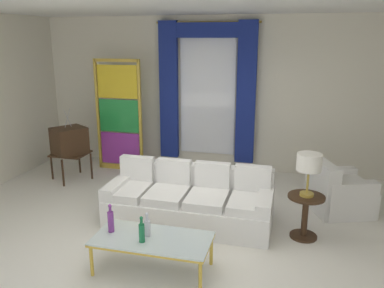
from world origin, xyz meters
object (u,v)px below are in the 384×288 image
object	(u,v)px
bottle_blue_decanter	(111,220)
round_side_table	(305,213)
stained_glass_divider	(119,118)
peacock_figurine	(131,168)
coffee_table	(152,240)
armchair_white	(337,193)
table_lamp_brass	(309,164)
couch_white_long	(190,201)
vintage_tv	(69,142)
bottle_amber_squat	(142,232)
bottle_crystal_tall	(147,227)

from	to	relation	value
bottle_blue_decanter	round_side_table	bearing A→B (deg)	28.86
stained_glass_divider	peacock_figurine	bearing A→B (deg)	-48.98
coffee_table	peacock_figurine	distance (m)	3.08
armchair_white	peacock_figurine	world-z (taller)	armchair_white
coffee_table	table_lamp_brass	world-z (taller)	table_lamp_brass
couch_white_long	vintage_tv	xyz separation A→B (m)	(-2.60, 1.13, 0.42)
stained_glass_divider	round_side_table	size ratio (longest dim) A/B	3.70
vintage_tv	table_lamp_brass	distance (m)	4.38
couch_white_long	bottle_amber_squat	bearing A→B (deg)	-96.72
vintage_tv	stained_glass_divider	bearing A→B (deg)	49.68
bottle_blue_decanter	peacock_figurine	size ratio (longest dim) A/B	0.57
bottle_amber_squat	table_lamp_brass	size ratio (longest dim) A/B	0.54
table_lamp_brass	bottle_blue_decanter	bearing A→B (deg)	-151.14
bottle_blue_decanter	bottle_amber_squat	xyz separation A→B (m)	(0.43, -0.13, -0.02)
couch_white_long	stained_glass_divider	distance (m)	2.82
armchair_white	coffee_table	bearing A→B (deg)	-134.55
bottle_amber_squat	bottle_blue_decanter	bearing A→B (deg)	163.08
bottle_amber_squat	armchair_white	distance (m)	3.25
bottle_amber_squat	bottle_crystal_tall	bearing A→B (deg)	85.81
stained_glass_divider	couch_white_long	bearing A→B (deg)	-44.25
bottle_crystal_tall	vintage_tv	distance (m)	3.44
armchair_white	table_lamp_brass	xyz separation A→B (m)	(-0.49, -0.98, 0.74)
stained_glass_divider	peacock_figurine	distance (m)	1.06
coffee_table	bottle_blue_decanter	size ratio (longest dim) A/B	3.86
stained_glass_divider	round_side_table	world-z (taller)	stained_glass_divider
vintage_tv	peacock_figurine	distance (m)	1.23
stained_glass_divider	bottle_amber_squat	bearing A→B (deg)	-61.89
bottle_crystal_tall	bottle_amber_squat	world-z (taller)	bottle_amber_squat
bottle_crystal_tall	table_lamp_brass	size ratio (longest dim) A/B	0.50
bottle_crystal_tall	armchair_white	bearing A→B (deg)	44.27
bottle_blue_decanter	bottle_crystal_tall	distance (m)	0.44
bottle_blue_decanter	armchair_white	size ratio (longest dim) A/B	0.33
vintage_tv	round_side_table	distance (m)	4.38
bottle_amber_squat	couch_white_long	bearing A→B (deg)	83.28
bottle_blue_decanter	vintage_tv	size ratio (longest dim) A/B	0.26
couch_white_long	table_lamp_brass	xyz separation A→B (m)	(1.60, -0.09, 0.72)
bottle_crystal_tall	vintage_tv	size ratio (longest dim) A/B	0.21
bottle_blue_decanter	armchair_white	distance (m)	3.48
peacock_figurine	table_lamp_brass	xyz separation A→B (m)	(3.12, -1.50, 0.81)
bottle_blue_decanter	peacock_figurine	xyz separation A→B (m)	(-0.92, 2.71, -0.33)
armchair_white	table_lamp_brass	world-z (taller)	table_lamp_brass
vintage_tv	table_lamp_brass	size ratio (longest dim) A/B	2.36
round_side_table	peacock_figurine	bearing A→B (deg)	154.37
bottle_blue_decanter	table_lamp_brass	bearing A→B (deg)	28.86
coffee_table	round_side_table	bearing A→B (deg)	36.03
couch_white_long	armchair_white	distance (m)	2.27
round_side_table	bottle_amber_squat	bearing A→B (deg)	-142.71
bottle_blue_decanter	stained_glass_divider	xyz separation A→B (m)	(-1.34, 3.20, 0.51)
armchair_white	peacock_figurine	bearing A→B (deg)	171.92
stained_glass_divider	peacock_figurine	world-z (taller)	stained_glass_divider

